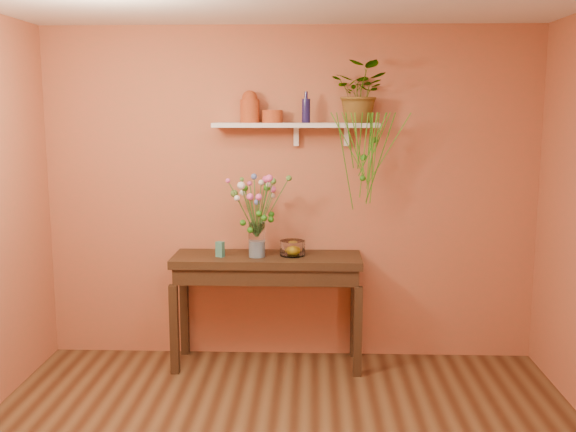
# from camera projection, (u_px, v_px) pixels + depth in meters

# --- Properties ---
(room) EXTENTS (4.04, 4.04, 2.70)m
(room) POSITION_uv_depth(u_px,v_px,m) (277.00, 245.00, 3.40)
(room) COLOR brown
(room) RESTS_ON ground
(sideboard) EXTENTS (1.48, 0.48, 0.90)m
(sideboard) POSITION_uv_depth(u_px,v_px,m) (267.00, 272.00, 5.21)
(sideboard) COLOR #3D2818
(sideboard) RESTS_ON ground
(wall_shelf) EXTENTS (1.30, 0.24, 0.19)m
(wall_shelf) POSITION_uv_depth(u_px,v_px,m) (297.00, 126.00, 5.15)
(wall_shelf) COLOR white
(wall_shelf) RESTS_ON room
(terracotta_jug) EXTENTS (0.19, 0.19, 0.25)m
(terracotta_jug) POSITION_uv_depth(u_px,v_px,m) (250.00, 107.00, 5.16)
(terracotta_jug) COLOR #B43F20
(terracotta_jug) RESTS_ON wall_shelf
(terracotta_pot) EXTENTS (0.17, 0.17, 0.10)m
(terracotta_pot) POSITION_uv_depth(u_px,v_px,m) (272.00, 116.00, 5.16)
(terracotta_pot) COLOR #B43F20
(terracotta_pot) RESTS_ON wall_shelf
(blue_bottle) EXTENTS (0.07, 0.07, 0.24)m
(blue_bottle) POSITION_uv_depth(u_px,v_px,m) (306.00, 110.00, 5.10)
(blue_bottle) COLOR #1A1545
(blue_bottle) RESTS_ON wall_shelf
(spider_plant) EXTENTS (0.53, 0.50, 0.47)m
(spider_plant) POSITION_uv_depth(u_px,v_px,m) (361.00, 92.00, 5.09)
(spider_plant) COLOR #277215
(spider_plant) RESTS_ON wall_shelf
(plant_fronds) EXTENTS (0.61, 0.33, 0.75)m
(plant_fronds) POSITION_uv_depth(u_px,v_px,m) (367.00, 153.00, 5.02)
(plant_fronds) COLOR #277215
(plant_fronds) RESTS_ON wall_shelf
(glass_vase) EXTENTS (0.13, 0.13, 0.27)m
(glass_vase) POSITION_uv_depth(u_px,v_px,m) (257.00, 242.00, 5.14)
(glass_vase) COLOR white
(glass_vase) RESTS_ON sideboard
(bouquet) EXTENTS (0.50, 0.49, 0.50)m
(bouquet) POSITION_uv_depth(u_px,v_px,m) (257.00, 197.00, 5.07)
(bouquet) COLOR #386B28
(bouquet) RESTS_ON glass_vase
(glass_bowl) EXTENTS (0.20, 0.20, 0.12)m
(glass_bowl) POSITION_uv_depth(u_px,v_px,m) (292.00, 249.00, 5.19)
(glass_bowl) COLOR white
(glass_bowl) RESTS_ON sideboard
(lemon) EXTENTS (0.08, 0.08, 0.08)m
(lemon) POSITION_uv_depth(u_px,v_px,m) (293.00, 250.00, 5.21)
(lemon) COLOR yellow
(lemon) RESTS_ON glass_bowl
(carton) EXTENTS (0.07, 0.06, 0.12)m
(carton) POSITION_uv_depth(u_px,v_px,m) (220.00, 249.00, 5.14)
(carton) COLOR #356C86
(carton) RESTS_ON sideboard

